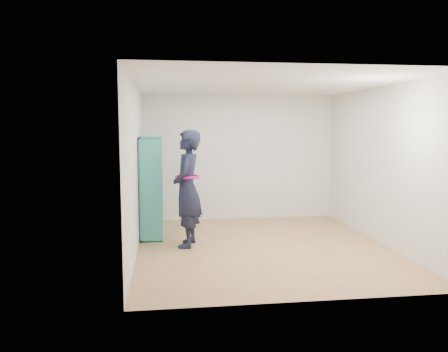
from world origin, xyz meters
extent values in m
plane|color=#9C7147|center=(0.00, 0.00, 0.00)|extent=(4.50, 4.50, 0.00)
plane|color=white|center=(0.00, 0.00, 2.60)|extent=(4.50, 4.50, 0.00)
cube|color=silver|center=(-2.00, 0.00, 1.30)|extent=(0.02, 4.50, 2.60)
cube|color=silver|center=(2.00, 0.00, 1.30)|extent=(0.02, 4.50, 2.60)
cube|color=silver|center=(0.00, 2.25, 1.30)|extent=(4.00, 0.02, 2.60)
cube|color=silver|center=(0.00, -2.25, 1.30)|extent=(4.00, 0.02, 2.60)
cube|color=teal|center=(-1.80, 0.52, 0.88)|extent=(0.38, 0.03, 1.76)
cube|color=teal|center=(-1.80, 1.81, 0.88)|extent=(0.38, 0.03, 1.76)
cube|color=teal|center=(-1.80, 1.17, 0.01)|extent=(0.38, 1.32, 0.03)
cube|color=teal|center=(-1.80, 1.17, 1.75)|extent=(0.38, 1.32, 0.03)
cube|color=teal|center=(-1.98, 1.17, 0.88)|extent=(0.03, 1.32, 1.76)
cube|color=teal|center=(-1.80, 0.96, 0.88)|extent=(0.36, 0.03, 1.70)
cube|color=teal|center=(-1.80, 1.38, 0.88)|extent=(0.36, 0.03, 1.70)
cube|color=teal|center=(-1.80, 1.17, 0.45)|extent=(0.36, 1.26, 0.03)
cube|color=teal|center=(-1.80, 1.17, 0.88)|extent=(0.36, 1.26, 0.03)
cube|color=teal|center=(-1.80, 1.17, 1.31)|extent=(0.36, 1.26, 0.03)
cube|color=beige|center=(-1.78, 0.74, 0.07)|extent=(0.24, 0.15, 0.06)
cube|color=black|center=(-1.76, 0.68, 0.60)|extent=(0.20, 0.18, 0.26)
cube|color=maroon|center=(-1.76, 0.68, 1.01)|extent=(0.20, 0.18, 0.23)
cube|color=silver|center=(-1.78, 0.74, 1.35)|extent=(0.24, 0.15, 0.06)
cube|color=navy|center=(-1.76, 1.10, 0.20)|extent=(0.20, 0.18, 0.33)
cube|color=brown|center=(-1.76, 1.10, 0.62)|extent=(0.20, 0.18, 0.31)
cube|color=#BFB28C|center=(-1.78, 1.16, 0.92)|extent=(0.24, 0.15, 0.06)
cube|color=#26594C|center=(-1.76, 1.10, 1.44)|extent=(0.20, 0.18, 0.24)
cube|color=beige|center=(-1.76, 1.52, 0.21)|extent=(0.20, 0.18, 0.33)
cube|color=black|center=(-1.78, 1.58, 0.51)|extent=(0.24, 0.15, 0.09)
cube|color=maroon|center=(-1.76, 1.52, 1.04)|extent=(0.20, 0.18, 0.30)
cube|color=silver|center=(-1.76, 1.52, 1.44)|extent=(0.20, 0.18, 0.25)
imported|color=black|center=(-1.20, 0.22, 0.95)|extent=(0.58, 0.76, 1.89)
torus|color=#B80E8A|center=(-1.20, 0.22, 1.14)|extent=(0.46, 0.46, 0.04)
cube|color=silver|center=(-1.32, 0.32, 1.07)|extent=(0.01, 0.08, 0.13)
cube|color=black|center=(-1.32, 0.32, 1.07)|extent=(0.01, 0.08, 0.12)
camera|label=1|loc=(-1.54, -6.76, 1.94)|focal=35.00mm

